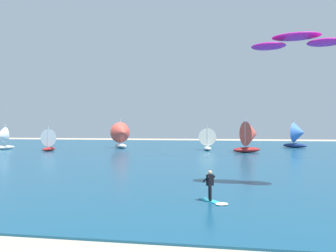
{
  "coord_description": "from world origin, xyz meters",
  "views": [
    {
      "loc": [
        4.52,
        -7.16,
        4.12
      ],
      "look_at": [
        1.13,
        13.05,
        4.19
      ],
      "focal_mm": 35.63,
      "sensor_mm": 36.0,
      "label": 1
    }
  ],
  "objects_px": {
    "sailboat_outermost": "(250,136)",
    "sailboat_trailing": "(1,138)",
    "sailboat_leading": "(122,135)",
    "kite": "(296,41)",
    "sailboat_anchored_offshore": "(207,139)",
    "sailboat_near_shore": "(298,135)",
    "sailboat_mid_left": "(51,140)",
    "kitesurfer": "(212,191)"
  },
  "relations": [
    {
      "from": "sailboat_outermost",
      "to": "sailboat_mid_left",
      "type": "xyz_separation_m",
      "value": [
        -33.25,
        -1.64,
        -0.64
      ]
    },
    {
      "from": "sailboat_outermost",
      "to": "sailboat_near_shore",
      "type": "xyz_separation_m",
      "value": [
        10.14,
        13.85,
        -0.01
      ]
    },
    {
      "from": "sailboat_mid_left",
      "to": "sailboat_trailing",
      "type": "height_order",
      "value": "sailboat_trailing"
    },
    {
      "from": "sailboat_near_shore",
      "to": "sailboat_trailing",
      "type": "relative_size",
      "value": 1.22
    },
    {
      "from": "sailboat_anchored_offshore",
      "to": "sailboat_outermost",
      "type": "relative_size",
      "value": 0.78
    },
    {
      "from": "kite",
      "to": "sailboat_leading",
      "type": "xyz_separation_m",
      "value": [
        -23.87,
        38.19,
        -7.11
      ]
    },
    {
      "from": "sailboat_leading",
      "to": "sailboat_outermost",
      "type": "xyz_separation_m",
      "value": [
        23.34,
        -6.92,
        -0.01
      ]
    },
    {
      "from": "sailboat_leading",
      "to": "sailboat_trailing",
      "type": "relative_size",
      "value": 1.23
    },
    {
      "from": "sailboat_near_shore",
      "to": "sailboat_leading",
      "type": "bearing_deg",
      "value": -168.3
    },
    {
      "from": "sailboat_outermost",
      "to": "sailboat_near_shore",
      "type": "height_order",
      "value": "sailboat_outermost"
    },
    {
      "from": "sailboat_trailing",
      "to": "sailboat_anchored_offshore",
      "type": "bearing_deg",
      "value": 7.23
    },
    {
      "from": "sailboat_outermost",
      "to": "sailboat_trailing",
      "type": "distance_m",
      "value": 43.63
    },
    {
      "from": "sailboat_outermost",
      "to": "sailboat_trailing",
      "type": "xyz_separation_m",
      "value": [
        -43.63,
        -0.18,
        -0.47
      ]
    },
    {
      "from": "sailboat_near_shore",
      "to": "sailboat_mid_left",
      "type": "relative_size",
      "value": 1.33
    },
    {
      "from": "sailboat_anchored_offshore",
      "to": "sailboat_near_shore",
      "type": "distance_m",
      "value": 19.61
    },
    {
      "from": "kitesurfer",
      "to": "sailboat_anchored_offshore",
      "type": "bearing_deg",
      "value": 93.22
    },
    {
      "from": "kitesurfer",
      "to": "sailboat_trailing",
      "type": "distance_m",
      "value": 52.94
    },
    {
      "from": "sailboat_leading",
      "to": "sailboat_near_shore",
      "type": "bearing_deg",
      "value": 11.7
    },
    {
      "from": "kitesurfer",
      "to": "sailboat_leading",
      "type": "bearing_deg",
      "value": 113.33
    },
    {
      "from": "sailboat_anchored_offshore",
      "to": "sailboat_mid_left",
      "type": "distance_m",
      "value": 26.88
    },
    {
      "from": "sailboat_near_shore",
      "to": "sailboat_trailing",
      "type": "distance_m",
      "value": 55.57
    },
    {
      "from": "kite",
      "to": "sailboat_mid_left",
      "type": "relative_size",
      "value": 1.43
    },
    {
      "from": "sailboat_anchored_offshore",
      "to": "sailboat_trailing",
      "type": "distance_m",
      "value": 36.86
    },
    {
      "from": "kite",
      "to": "sailboat_near_shore",
      "type": "xyz_separation_m",
      "value": [
        9.61,
        45.13,
        -7.13
      ]
    },
    {
      "from": "sailboat_leading",
      "to": "sailboat_anchored_offshore",
      "type": "bearing_deg",
      "value": -8.59
    },
    {
      "from": "sailboat_leading",
      "to": "sailboat_trailing",
      "type": "bearing_deg",
      "value": -160.72
    },
    {
      "from": "sailboat_trailing",
      "to": "sailboat_outermost",
      "type": "bearing_deg",
      "value": 0.23
    },
    {
      "from": "sailboat_outermost",
      "to": "sailboat_mid_left",
      "type": "bearing_deg",
      "value": -177.18
    },
    {
      "from": "kite",
      "to": "sailboat_mid_left",
      "type": "height_order",
      "value": "kite"
    },
    {
      "from": "sailboat_near_shore",
      "to": "sailboat_anchored_offshore",
      "type": "bearing_deg",
      "value": -151.37
    },
    {
      "from": "kitesurfer",
      "to": "kite",
      "type": "distance_m",
      "value": 11.57
    },
    {
      "from": "kite",
      "to": "sailboat_near_shore",
      "type": "relative_size",
      "value": 1.08
    },
    {
      "from": "sailboat_outermost",
      "to": "sailboat_mid_left",
      "type": "relative_size",
      "value": 1.33
    },
    {
      "from": "kite",
      "to": "sailboat_trailing",
      "type": "xyz_separation_m",
      "value": [
        -44.16,
        31.09,
        -7.59
      ]
    },
    {
      "from": "sailboat_anchored_offshore",
      "to": "sailboat_trailing",
      "type": "height_order",
      "value": "sailboat_trailing"
    },
    {
      "from": "kite",
      "to": "sailboat_anchored_offshore",
      "type": "height_order",
      "value": "kite"
    },
    {
      "from": "sailboat_leading",
      "to": "sailboat_mid_left",
      "type": "distance_m",
      "value": 13.11
    },
    {
      "from": "sailboat_leading",
      "to": "sailboat_anchored_offshore",
      "type": "xyz_separation_m",
      "value": [
        16.28,
        -2.46,
        -0.58
      ]
    },
    {
      "from": "sailboat_mid_left",
      "to": "sailboat_near_shore",
      "type": "bearing_deg",
      "value": 19.65
    },
    {
      "from": "sailboat_anchored_offshore",
      "to": "sailboat_trailing",
      "type": "relative_size",
      "value": 0.95
    },
    {
      "from": "sailboat_outermost",
      "to": "sailboat_mid_left",
      "type": "height_order",
      "value": "sailboat_outermost"
    },
    {
      "from": "kitesurfer",
      "to": "sailboat_leading",
      "type": "xyz_separation_m",
      "value": [
        -18.56,
        43.03,
        1.96
      ]
    }
  ]
}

